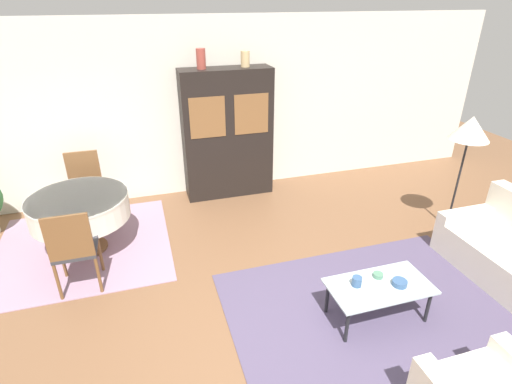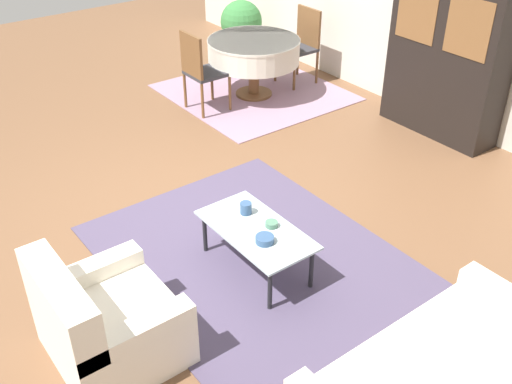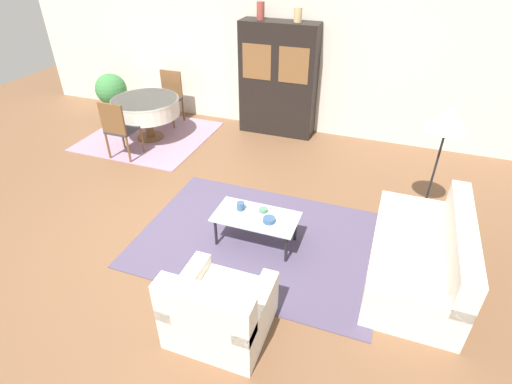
{
  "view_description": "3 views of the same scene",
  "coord_description": "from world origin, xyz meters",
  "px_view_note": "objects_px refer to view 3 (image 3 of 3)",
  "views": [
    {
      "loc": [
        -0.97,
        -2.44,
        2.95
      ],
      "look_at": [
        0.2,
        1.4,
        0.95
      ],
      "focal_mm": 28.0,
      "sensor_mm": 36.0,
      "label": 1
    },
    {
      "loc": [
        4.14,
        -2.17,
        3.2
      ],
      "look_at": [
        1.08,
        0.14,
        0.75
      ],
      "focal_mm": 42.0,
      "sensor_mm": 36.0,
      "label": 2
    },
    {
      "loc": [
        2.38,
        -3.44,
        3.26
      ],
      "look_at": [
        1.08,
        0.14,
        0.75
      ],
      "focal_mm": 28.0,
      "sensor_mm": 36.0,
      "label": 3
    }
  ],
  "objects_px": {
    "floor_lamp": "(448,121)",
    "vase_short": "(298,15)",
    "coffee_table": "(256,219)",
    "vase_tall": "(261,11)",
    "dining_chair_far": "(170,94)",
    "dining_table": "(146,107)",
    "bowl_small": "(263,210)",
    "couch": "(422,259)",
    "cup": "(241,206)",
    "potted_plant": "(111,91)",
    "bowl": "(269,220)",
    "dining_chair_near": "(119,127)",
    "armchair": "(218,311)",
    "display_cabinet": "(278,80)"
  },
  "relations": [
    {
      "from": "couch",
      "to": "cup",
      "type": "height_order",
      "value": "couch"
    },
    {
      "from": "dining_chair_far",
      "to": "vase_short",
      "type": "distance_m",
      "value": 2.89
    },
    {
      "from": "dining_chair_far",
      "to": "vase_tall",
      "type": "height_order",
      "value": "vase_tall"
    },
    {
      "from": "vase_tall",
      "to": "potted_plant",
      "type": "height_order",
      "value": "vase_tall"
    },
    {
      "from": "dining_chair_far",
      "to": "couch",
      "type": "bearing_deg",
      "value": 148.49
    },
    {
      "from": "coffee_table",
      "to": "dining_chair_near",
      "type": "height_order",
      "value": "dining_chair_near"
    },
    {
      "from": "coffee_table",
      "to": "dining_chair_near",
      "type": "distance_m",
      "value": 3.17
    },
    {
      "from": "potted_plant",
      "to": "bowl_small",
      "type": "bearing_deg",
      "value": -33.19
    },
    {
      "from": "coffee_table",
      "to": "vase_tall",
      "type": "height_order",
      "value": "vase_tall"
    },
    {
      "from": "dining_table",
      "to": "bowl_small",
      "type": "relative_size",
      "value": 11.65
    },
    {
      "from": "cup",
      "to": "potted_plant",
      "type": "xyz_separation_m",
      "value": [
        -4.0,
        2.85,
        0.03
      ]
    },
    {
      "from": "bowl",
      "to": "armchair",
      "type": "bearing_deg",
      "value": -92.43
    },
    {
      "from": "display_cabinet",
      "to": "potted_plant",
      "type": "xyz_separation_m",
      "value": [
        -3.48,
        -0.31,
        -0.52
      ]
    },
    {
      "from": "cup",
      "to": "bowl_small",
      "type": "bearing_deg",
      "value": 11.04
    },
    {
      "from": "dining_chair_near",
      "to": "vase_tall",
      "type": "relative_size",
      "value": 3.56
    },
    {
      "from": "coffee_table",
      "to": "vase_short",
      "type": "xyz_separation_m",
      "value": [
        -0.44,
        3.22,
        1.74
      ]
    },
    {
      "from": "dining_table",
      "to": "vase_tall",
      "type": "height_order",
      "value": "vase_tall"
    },
    {
      "from": "bowl",
      "to": "potted_plant",
      "type": "height_order",
      "value": "potted_plant"
    },
    {
      "from": "dining_table",
      "to": "dining_chair_near",
      "type": "distance_m",
      "value": 0.82
    },
    {
      "from": "dining_chair_far",
      "to": "floor_lamp",
      "type": "distance_m",
      "value": 5.16
    },
    {
      "from": "floor_lamp",
      "to": "cup",
      "type": "height_order",
      "value": "floor_lamp"
    },
    {
      "from": "display_cabinet",
      "to": "bowl",
      "type": "bearing_deg",
      "value": -74.18
    },
    {
      "from": "armchair",
      "to": "vase_tall",
      "type": "distance_m",
      "value": 5.09
    },
    {
      "from": "cup",
      "to": "potted_plant",
      "type": "distance_m",
      "value": 4.91
    },
    {
      "from": "vase_tall",
      "to": "display_cabinet",
      "type": "bearing_deg",
      "value": -0.15
    },
    {
      "from": "armchair",
      "to": "coffee_table",
      "type": "height_order",
      "value": "armchair"
    },
    {
      "from": "potted_plant",
      "to": "dining_table",
      "type": "bearing_deg",
      "value": -29.97
    },
    {
      "from": "floor_lamp",
      "to": "vase_short",
      "type": "height_order",
      "value": "vase_short"
    },
    {
      "from": "cup",
      "to": "vase_tall",
      "type": "height_order",
      "value": "vase_tall"
    },
    {
      "from": "dining_chair_near",
      "to": "potted_plant",
      "type": "distance_m",
      "value": 2.09
    },
    {
      "from": "coffee_table",
      "to": "vase_short",
      "type": "height_order",
      "value": "vase_short"
    },
    {
      "from": "bowl_small",
      "to": "vase_tall",
      "type": "distance_m",
      "value": 3.72
    },
    {
      "from": "armchair",
      "to": "cup",
      "type": "relative_size",
      "value": 8.84
    },
    {
      "from": "floor_lamp",
      "to": "vase_short",
      "type": "bearing_deg",
      "value": 140.1
    },
    {
      "from": "bowl",
      "to": "potted_plant",
      "type": "xyz_separation_m",
      "value": [
        -4.4,
        2.96,
        0.05
      ]
    },
    {
      "from": "armchair",
      "to": "bowl_small",
      "type": "bearing_deg",
      "value": 92.9
    },
    {
      "from": "dining_chair_far",
      "to": "vase_tall",
      "type": "bearing_deg",
      "value": -171.21
    },
    {
      "from": "coffee_table",
      "to": "display_cabinet",
      "type": "xyz_separation_m",
      "value": [
        -0.75,
        3.22,
        0.63
      ]
    },
    {
      "from": "display_cabinet",
      "to": "dining_table",
      "type": "relative_size",
      "value": 1.69
    },
    {
      "from": "floor_lamp",
      "to": "vase_short",
      "type": "relative_size",
      "value": 7.13
    },
    {
      "from": "coffee_table",
      "to": "potted_plant",
      "type": "bearing_deg",
      "value": 145.41
    },
    {
      "from": "coffee_table",
      "to": "dining_chair_far",
      "type": "bearing_deg",
      "value": 134.25
    },
    {
      "from": "vase_tall",
      "to": "couch",
      "type": "bearing_deg",
      "value": -46.97
    },
    {
      "from": "cup",
      "to": "vase_short",
      "type": "xyz_separation_m",
      "value": [
        -0.22,
        3.16,
        1.65
      ]
    },
    {
      "from": "coffee_table",
      "to": "display_cabinet",
      "type": "height_order",
      "value": "display_cabinet"
    },
    {
      "from": "dining_table",
      "to": "cup",
      "type": "relative_size",
      "value": 11.84
    },
    {
      "from": "vase_short",
      "to": "potted_plant",
      "type": "xyz_separation_m",
      "value": [
        -3.78,
        -0.31,
        -1.62
      ]
    },
    {
      "from": "dining_table",
      "to": "armchair",
      "type": "bearing_deg",
      "value": -49.44
    },
    {
      "from": "dining_table",
      "to": "bowl",
      "type": "relative_size",
      "value": 8.15
    },
    {
      "from": "dining_chair_near",
      "to": "vase_short",
      "type": "relative_size",
      "value": 4.43
    }
  ]
}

